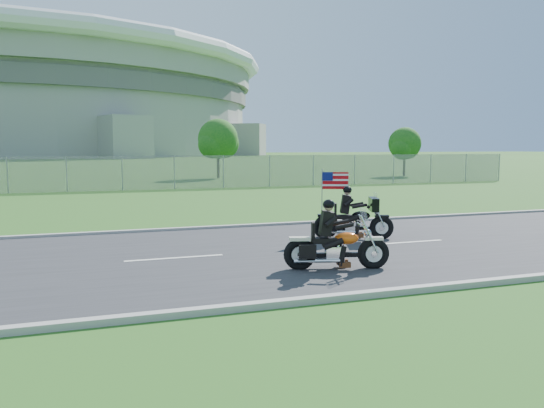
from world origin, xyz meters
name	(u,v)px	position (x,y,z in m)	size (l,w,h in m)	color
ground	(259,254)	(0.00, 0.00, 0.00)	(420.00, 420.00, 0.00)	#295019
road	(259,253)	(0.00, 0.00, 0.02)	(120.00, 8.00, 0.04)	#28282B
curb_north	(220,227)	(0.00, 4.05, 0.05)	(120.00, 0.18, 0.12)	#9E9B93
curb_south	(333,298)	(0.00, -4.05, 0.05)	(120.00, 0.18, 0.12)	#9E9B93
fence	(67,174)	(-5.00, 20.00, 1.00)	(60.00, 0.03, 2.00)	gray
stadium	(33,104)	(-20.00, 170.00, 15.58)	(140.40, 140.40, 29.20)	#A3A099
tree_fence_near	(218,141)	(6.04, 30.04, 2.97)	(3.52, 3.28, 4.75)	#382316
tree_fence_far	(405,145)	(22.04, 28.03, 2.64)	(3.08, 2.87, 4.20)	#382316
motorcycle_lead	(335,248)	(0.97, -2.09, 0.47)	(2.15, 0.91, 1.48)	black
motorcycle_follow	(353,221)	(2.99, 1.00, 0.51)	(2.10, 1.10, 1.83)	black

